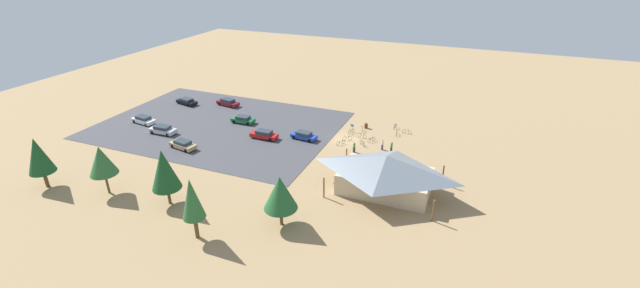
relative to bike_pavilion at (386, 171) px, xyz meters
name	(u,v)px	position (x,y,z in m)	size (l,w,h in m)	color
ground	(346,140)	(9.85, -13.47, -2.91)	(160.00, 160.00, 0.00)	#9E7F56
parking_lot_asphalt	(219,125)	(33.38, -10.77, -2.88)	(42.14, 29.83, 0.05)	#424247
bike_pavilion	(386,171)	(0.00, 0.00, 0.00)	(14.12, 9.42, 5.20)	#C6B28E
trash_bin	(366,126)	(8.18, -19.42, -2.46)	(0.60, 0.60, 0.90)	brown
lot_sign	(352,128)	(9.51, -15.33, -1.50)	(0.56, 0.08, 2.20)	#99999E
pine_far_east	(164,170)	(24.47, 13.07, 1.94)	(3.60, 3.60, 7.47)	brown
pine_west	(101,161)	(33.61, 14.07, 1.87)	(3.50, 3.50, 6.72)	brown
pine_mideast	(192,199)	(17.00, 17.44, 2.12)	(2.51, 2.51, 7.49)	brown
pine_center	(280,193)	(9.35, 11.77, 1.40)	(3.92, 3.92, 6.37)	brown
pine_far_west	(38,155)	(42.61, 15.98, 1.78)	(3.30, 3.30, 7.17)	brown
bicycle_yellow_back_row	(362,136)	(7.65, -15.17, -2.53)	(1.73, 0.61, 0.87)	black
bicycle_red_edge_north	(362,129)	(8.42, -17.87, -2.53)	(0.59, 1.62, 0.83)	black
bicycle_black_by_bin	(371,140)	(5.75, -14.24, -2.53)	(0.88, 1.54, 0.84)	black
bicycle_teal_yard_front	(351,131)	(9.90, -16.26, -2.53)	(0.71, 1.62, 0.87)	black
bicycle_blue_lone_west	(395,127)	(3.30, -21.12, -2.52)	(0.48, 1.70, 0.89)	black
bicycle_green_mid_cluster	(341,143)	(10.13, -11.27, -2.55)	(0.98, 1.45, 0.80)	black
bicycle_white_near_porch	(407,132)	(0.94, -19.73, -2.56)	(1.66, 0.48, 0.82)	black
bicycle_silver_near_sign	(347,138)	(9.64, -13.22, -2.52)	(1.42, 1.00, 0.84)	black
bicycle_orange_yard_right	(397,133)	(2.43, -18.44, -2.53)	(0.48, 1.76, 0.82)	black
bicycle_purple_front_row	(362,143)	(6.71, -12.28, -2.53)	(1.23, 1.24, 0.83)	black
car_red_back_corner	(264,134)	(22.92, -8.68, -2.15)	(4.71, 1.75, 1.43)	red
car_blue_far_end	(304,135)	(16.53, -10.87, -2.19)	(4.51, 2.14, 1.34)	#1E42B2
car_green_near_entry	(243,119)	(29.81, -13.25, -2.19)	(4.32, 1.85, 1.33)	#1E6B3D
car_white_second_row	(143,120)	(46.59, -6.25, -2.16)	(4.91, 2.48, 1.40)	white
car_maroon_aisle_side	(228,102)	(37.50, -20.02, -2.15)	(5.01, 2.53, 1.43)	maroon
car_tan_inner_stall	(183,145)	(33.07, -0.37, -2.17)	(4.84, 2.60, 1.37)	tan
car_silver_front_row	(163,130)	(40.15, -3.89, -2.14)	(4.78, 1.92, 1.44)	#BCBCC1
car_black_by_curb	(187,101)	(45.79, -17.55, -2.22)	(4.79, 2.80, 1.26)	black
visitor_crossing_yard	(354,147)	(7.24, -9.43, -1.99)	(0.36, 0.40, 1.75)	#2D3347
visitor_near_lot	(391,147)	(1.80, -11.63, -1.96)	(0.36, 0.36, 1.81)	#2D3347
visitor_by_pavilion	(382,145)	(3.34, -11.96, -2.01)	(0.36, 0.36, 1.71)	#2D3347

